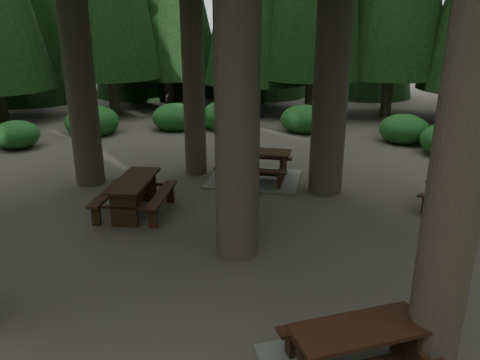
% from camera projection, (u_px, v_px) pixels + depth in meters
% --- Properties ---
extents(ground, '(80.00, 80.00, 0.00)m').
position_uv_depth(ground, '(197.00, 252.00, 9.40)').
color(ground, '#4C463E').
rests_on(ground, ground).
extents(picnic_table_a, '(2.87, 2.72, 0.77)m').
position_uv_depth(picnic_table_a, '(358.00, 360.00, 6.05)').
color(picnic_table_a, gray).
rests_on(picnic_table_a, ground).
extents(picnic_table_b, '(1.78, 2.13, 0.86)m').
position_uv_depth(picnic_table_b, '(134.00, 191.00, 11.14)').
color(picnic_table_b, '#341B0F').
rests_on(picnic_table_b, ground).
extents(picnic_table_c, '(2.60, 2.15, 0.88)m').
position_uv_depth(picnic_table_c, '(254.00, 170.00, 13.54)').
color(picnic_table_c, gray).
rests_on(picnic_table_c, ground).
extents(picnic_table_d, '(2.13, 2.05, 0.72)m').
position_uv_depth(picnic_table_d, '(464.00, 195.00, 11.08)').
color(picnic_table_d, '#341B0F').
rests_on(picnic_table_d, ground).
extents(shrub_ring, '(23.86, 24.64, 1.49)m').
position_uv_depth(shrub_ring, '(238.00, 222.00, 9.83)').
color(shrub_ring, '#1D531C').
rests_on(shrub_ring, ground).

